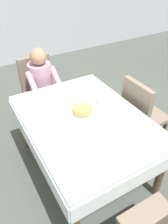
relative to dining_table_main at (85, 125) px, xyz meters
name	(u,v)px	position (x,y,z in m)	size (l,w,h in m)	color
ground_plane	(84,166)	(0.00, 0.00, -0.65)	(14.00, 14.00, 0.00)	#474C47
dining_table_main	(85,125)	(0.00, 0.00, 0.00)	(1.12, 1.52, 0.74)	silver
chair_diner	(39,86)	(-0.06, 1.17, -0.12)	(0.44, 0.45, 0.93)	#7A6B5B
diner_person	(42,82)	(-0.06, 1.01, 0.02)	(0.40, 0.43, 1.12)	#B2849E
chair_right_side	(141,111)	(0.77, 0.00, -0.12)	(0.45, 0.44, 0.93)	#7A6B5B
plate_breakfast	(82,112)	(0.02, 0.08, 0.10)	(0.28, 0.28, 0.02)	white
breakfast_stack	(82,110)	(0.02, 0.08, 0.13)	(0.21, 0.21, 0.06)	tan
cup_coffee	(101,100)	(0.27, 0.12, 0.13)	(0.11, 0.08, 0.08)	white
fork_left_of_plate	(66,120)	(-0.17, 0.06, 0.09)	(0.18, 0.01, 0.01)	silver
knife_right_of_plate	(99,108)	(0.21, 0.06, 0.09)	(0.20, 0.01, 0.01)	silver
spoon_near_edge	(104,131)	(0.05, -0.26, 0.09)	(0.15, 0.01, 0.01)	silver
napkin_folded	(57,131)	(-0.32, -0.04, 0.09)	(0.17, 0.12, 0.01)	white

